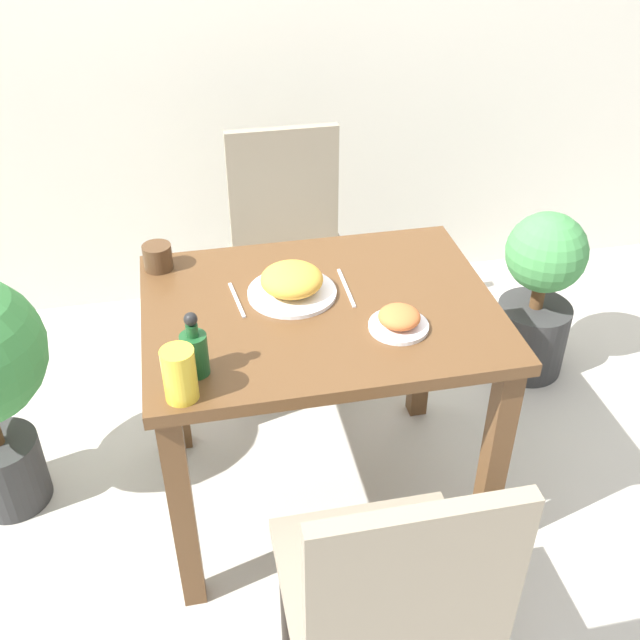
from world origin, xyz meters
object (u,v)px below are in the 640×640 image
at_px(chair_near, 392,597).
at_px(food_plate, 292,283).
at_px(chair_far, 290,243).
at_px(side_plate, 399,320).
at_px(sauce_bottle, 194,351).
at_px(potted_plant_right, 538,294).
at_px(juice_glass, 180,374).
at_px(drink_cup, 158,257).

xyz_separation_m(chair_near, food_plate, (-0.06, 0.82, 0.25)).
xyz_separation_m(chair_far, side_plate, (0.14, -0.87, 0.24)).
height_order(chair_far, sauce_bottle, chair_far).
distance_m(chair_far, potted_plant_right, 0.93).
relative_size(chair_far, food_plate, 3.71).
bearing_deg(chair_far, potted_plant_right, -16.27).
bearing_deg(potted_plant_right, chair_far, 163.73).
bearing_deg(food_plate, chair_near, -85.94).
distance_m(juice_glass, potted_plant_right, 1.57).
bearing_deg(sauce_bottle, chair_far, 68.17).
height_order(chair_near, side_plate, chair_near).
relative_size(side_plate, potted_plant_right, 0.23).
height_order(chair_near, potted_plant_right, chair_near).
bearing_deg(sauce_bottle, chair_near, -57.83).
distance_m(drink_cup, sauce_bottle, 0.50).
distance_m(food_plate, sauce_bottle, 0.40).
relative_size(juice_glass, potted_plant_right, 0.20).
relative_size(chair_near, drink_cup, 10.91).
distance_m(chair_far, juice_glass, 1.14).
distance_m(chair_near, chair_far, 1.47).
xyz_separation_m(side_plate, potted_plant_right, (0.74, 0.61, -0.41)).
xyz_separation_m(food_plate, potted_plant_right, (0.98, 0.40, -0.42)).
height_order(food_plate, juice_glass, juice_glass).
height_order(food_plate, drink_cup, food_plate).
bearing_deg(sauce_bottle, juice_glass, -114.95).
bearing_deg(food_plate, potted_plant_right, 22.39).
xyz_separation_m(chair_near, potted_plant_right, (0.92, 1.22, -0.17)).
bearing_deg(juice_glass, drink_cup, 93.54).
height_order(side_plate, juice_glass, juice_glass).
relative_size(drink_cup, juice_glass, 0.63).
bearing_deg(side_plate, potted_plant_right, 39.62).
distance_m(food_plate, potted_plant_right, 1.14).
xyz_separation_m(juice_glass, potted_plant_right, (1.29, 0.77, -0.45)).
relative_size(juice_glass, sauce_bottle, 0.77).
bearing_deg(side_plate, juice_glass, -164.10).
relative_size(side_plate, sauce_bottle, 0.91).
height_order(drink_cup, potted_plant_right, drink_cup).
bearing_deg(chair_near, drink_cup, -68.37).
relative_size(chair_near, side_plate, 5.83).
bearing_deg(juice_glass, side_plate, 15.90).
relative_size(food_plate, sauce_bottle, 1.43).
bearing_deg(potted_plant_right, sauce_bottle, -151.26).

